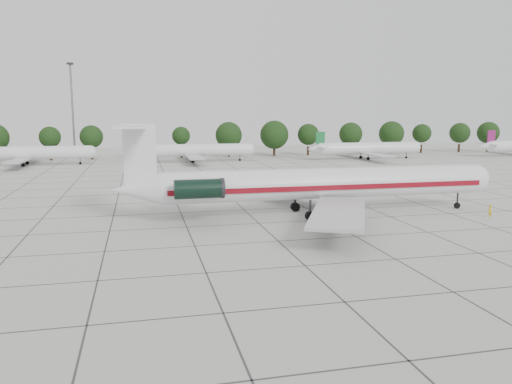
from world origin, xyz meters
TOP-DOWN VIEW (x-y plane):
  - ground at (0.00, 0.00)m, footprint 260.00×260.00m
  - apron_joints at (0.00, 15.00)m, footprint 170.00×170.00m
  - main_airliner at (6.71, 2.83)m, footprint 46.87×36.85m
  - ground_crew at (27.29, -2.94)m, footprint 0.66×0.58m
  - bg_airliner_b at (-37.94, 71.99)m, footprint 28.24×27.20m
  - bg_airliner_c at (0.81, 71.88)m, footprint 28.24×27.20m
  - bg_airliner_d at (45.94, 68.69)m, footprint 28.24×27.20m
  - tree_line at (-11.68, 85.00)m, footprint 249.86×8.44m
  - floodlight_mast at (-30.00, 92.00)m, footprint 1.60×1.60m

SIDE VIEW (x-z plane):
  - ground at x=0.00m, z-range 0.00..0.00m
  - apron_joints at x=0.00m, z-range 0.00..0.02m
  - ground_crew at x=27.29m, z-range 0.00..1.53m
  - bg_airliner_b at x=-37.94m, z-range -0.79..6.61m
  - bg_airliner_c at x=0.81m, z-range -0.79..6.61m
  - bg_airliner_d at x=45.94m, z-range -0.79..6.61m
  - main_airliner at x=6.71m, z-range -1.61..9.37m
  - tree_line at x=-11.68m, z-range 0.87..11.09m
  - floodlight_mast at x=-30.00m, z-range 1.56..27.01m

